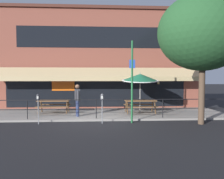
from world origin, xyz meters
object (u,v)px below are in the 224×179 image
(street_sign_pole, at_px, (132,81))
(picnic_table_centre, at_px, (140,103))
(pedestrian_walking, at_px, (77,99))
(parking_meter_far, at_px, (102,99))
(patio_umbrella_centre, at_px, (140,78))
(parking_meter_near, at_px, (38,100))
(street_tree_curbside, at_px, (207,27))
(picnic_table_left, at_px, (54,103))

(street_sign_pole, bearing_deg, picnic_table_centre, 69.59)
(pedestrian_walking, xyz_separation_m, street_sign_pole, (2.74, -1.39, 0.96))
(street_sign_pole, bearing_deg, parking_meter_far, -176.12)
(patio_umbrella_centre, distance_m, street_sign_pole, 2.50)
(picnic_table_centre, xyz_separation_m, patio_umbrella_centre, (0.00, 0.11, 1.47))
(parking_meter_near, xyz_separation_m, parking_meter_far, (2.97, -0.04, 0.00))
(picnic_table_centre, bearing_deg, pedestrian_walking, -166.67)
(street_tree_curbside, bearing_deg, picnic_table_left, 158.01)
(picnic_table_left, relative_size, parking_meter_near, 1.27)
(pedestrian_walking, distance_m, parking_meter_near, 2.21)
(street_tree_curbside, bearing_deg, picnic_table_centre, 132.05)
(pedestrian_walking, bearing_deg, street_tree_curbside, -17.57)
(street_sign_pole, xyz_separation_m, street_tree_curbside, (3.33, -0.53, 2.47))
(picnic_table_left, xyz_separation_m, parking_meter_near, (-0.19, -2.58, 0.44))
(patio_umbrella_centre, distance_m, parking_meter_near, 5.86)
(parking_meter_near, bearing_deg, street_sign_pole, 0.74)
(picnic_table_centre, height_order, street_tree_curbside, street_tree_curbside)
(picnic_table_left, distance_m, street_tree_curbside, 8.97)
(parking_meter_far, relative_size, street_sign_pole, 0.36)
(patio_umbrella_centre, relative_size, parking_meter_near, 1.69)
(picnic_table_centre, xyz_separation_m, parking_meter_near, (-5.24, -2.30, 0.44))
(picnic_table_left, xyz_separation_m, picnic_table_centre, (5.05, -0.28, 0.00))
(parking_meter_near, bearing_deg, parking_meter_far, -0.77)
(picnic_table_left, xyz_separation_m, patio_umbrella_centre, (5.05, -0.17, 1.47))
(picnic_table_centre, height_order, street_sign_pole, street_sign_pole)
(picnic_table_centre, height_order, parking_meter_far, parking_meter_far)
(patio_umbrella_centre, distance_m, pedestrian_walking, 3.86)
(street_sign_pole, bearing_deg, street_tree_curbside, -9.02)
(picnic_table_left, relative_size, street_tree_curbside, 0.27)
(patio_umbrella_centre, bearing_deg, parking_meter_far, -132.78)
(picnic_table_left, distance_m, patio_umbrella_centre, 5.26)
(patio_umbrella_centre, relative_size, pedestrian_walking, 1.40)
(picnic_table_centre, distance_m, parking_meter_far, 3.28)
(picnic_table_centre, distance_m, patio_umbrella_centre, 1.48)
(pedestrian_walking, bearing_deg, parking_meter_far, -48.72)
(pedestrian_walking, bearing_deg, patio_umbrella_centre, 14.99)
(patio_umbrella_centre, height_order, street_tree_curbside, street_tree_curbside)
(pedestrian_walking, relative_size, street_sign_pole, 0.44)
(parking_meter_near, bearing_deg, picnic_table_centre, 23.67)
(street_tree_curbside, bearing_deg, parking_meter_far, 174.82)
(picnic_table_left, relative_size, parking_meter_far, 1.27)
(parking_meter_far, height_order, street_tree_curbside, street_tree_curbside)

